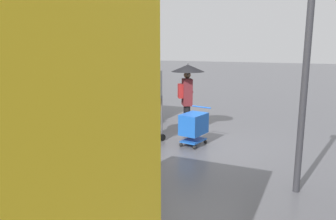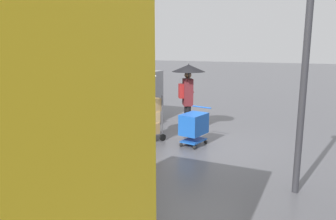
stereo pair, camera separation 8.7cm
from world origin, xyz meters
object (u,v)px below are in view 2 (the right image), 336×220
at_px(cargo_van_parked_right, 95,94).
at_px(pedestrian_pink_side, 188,82).
at_px(street_lamp, 305,64).
at_px(hand_dolly_boxes, 149,117).
at_px(shopping_cart_vendor, 194,125).
at_px(pedestrian_black_side, 135,88).

bearing_deg(cargo_van_parked_right, pedestrian_pink_side, -155.56).
relative_size(cargo_van_parked_right, street_lamp, 1.39).
distance_m(cargo_van_parked_right, street_lamp, 6.56).
relative_size(hand_dolly_boxes, street_lamp, 0.34).
bearing_deg(pedestrian_pink_side, shopping_cart_vendor, 117.42).
bearing_deg(pedestrian_black_side, pedestrian_pink_side, -110.69).
bearing_deg(pedestrian_black_side, shopping_cart_vendor, -158.26).
xyz_separation_m(shopping_cart_vendor, street_lamp, (-2.73, 1.96, 1.80)).
bearing_deg(street_lamp, cargo_van_parked_right, -19.42).
xyz_separation_m(hand_dolly_boxes, pedestrian_pink_side, (-0.57, -1.52, 0.85)).
distance_m(pedestrian_pink_side, street_lamp, 4.87).
bearing_deg(cargo_van_parked_right, shopping_cart_vendor, 176.82).
height_order(cargo_van_parked_right, pedestrian_pink_side, cargo_van_parked_right).
xyz_separation_m(pedestrian_black_side, street_lamp, (-4.19, 1.38, 0.80)).
bearing_deg(hand_dolly_boxes, pedestrian_pink_side, -110.57).
distance_m(shopping_cart_vendor, street_lamp, 3.81).
bearing_deg(hand_dolly_boxes, cargo_van_parked_right, -8.82).
relative_size(pedestrian_pink_side, pedestrian_black_side, 1.00).
xyz_separation_m(shopping_cart_vendor, pedestrian_pink_side, (0.72, -1.39, 1.00)).
height_order(cargo_van_parked_right, hand_dolly_boxes, cargo_van_parked_right).
height_order(shopping_cart_vendor, hand_dolly_boxes, hand_dolly_boxes).
height_order(shopping_cart_vendor, pedestrian_black_side, pedestrian_black_side).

